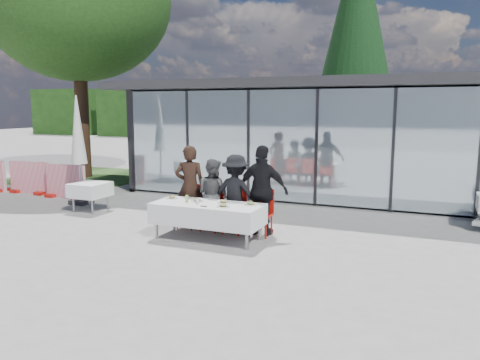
{
  "coord_description": "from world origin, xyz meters",
  "views": [
    {
      "loc": [
        3.94,
        -8.19,
        2.68
      ],
      "look_at": [
        0.01,
        1.2,
        1.09
      ],
      "focal_mm": 35.0,
      "sensor_mm": 36.0,
      "label": 1
    }
  ],
  "objects_px": {
    "diner_d": "(263,191)",
    "plate_extra": "(223,206)",
    "plate_a": "(172,197)",
    "deciduous_tree": "(76,2)",
    "plate_d": "(251,204)",
    "market_umbrella": "(78,136)",
    "dining_table": "(208,214)",
    "diner_chair_c": "(235,208)",
    "diner_chair_d": "(262,210)",
    "diner_b": "(213,194)",
    "diner_chair_a": "(190,204)",
    "plate_c": "(224,202)",
    "diner_chair_b": "(213,206)",
    "conifer_tree": "(356,29)",
    "diner_c": "(236,194)",
    "plate_b": "(197,200)",
    "folded_eyeglasses": "(204,206)",
    "juice_bottle": "(187,199)",
    "diner_a": "(190,186)",
    "spare_table_left": "(90,190)"
  },
  "relations": [
    {
      "from": "plate_a",
      "to": "plate_c",
      "type": "bearing_deg",
      "value": -0.69
    },
    {
      "from": "diner_chair_c",
      "to": "plate_b",
      "type": "relative_size",
      "value": 3.63
    },
    {
      "from": "folded_eyeglasses",
      "to": "market_umbrella",
      "type": "height_order",
      "value": "market_umbrella"
    },
    {
      "from": "market_umbrella",
      "to": "plate_b",
      "type": "bearing_deg",
      "value": -20.63
    },
    {
      "from": "diner_a",
      "to": "diner_chair_b",
      "type": "relative_size",
      "value": 1.9
    },
    {
      "from": "conifer_tree",
      "to": "diner_chair_c",
      "type": "bearing_deg",
      "value": -92.18
    },
    {
      "from": "juice_bottle",
      "to": "diner_b",
      "type": "bearing_deg",
      "value": 77.3
    },
    {
      "from": "plate_a",
      "to": "deciduous_tree",
      "type": "xyz_separation_m",
      "value": [
        -7.32,
        5.72,
        5.71
      ]
    },
    {
      "from": "plate_b",
      "to": "deciduous_tree",
      "type": "relative_size",
      "value": 0.03
    },
    {
      "from": "diner_chair_b",
      "to": "juice_bottle",
      "type": "xyz_separation_m",
      "value": [
        -0.19,
        -0.81,
        0.29
      ]
    },
    {
      "from": "plate_c",
      "to": "conifer_tree",
      "type": "bearing_deg",
      "value": 87.91
    },
    {
      "from": "diner_c",
      "to": "diner_chair_b",
      "type": "bearing_deg",
      "value": 2.17
    },
    {
      "from": "diner_c",
      "to": "deciduous_tree",
      "type": "bearing_deg",
      "value": -30.4
    },
    {
      "from": "diner_b",
      "to": "deciduous_tree",
      "type": "distance_m",
      "value": 11.07
    },
    {
      "from": "diner_b",
      "to": "diner_chair_d",
      "type": "xyz_separation_m",
      "value": [
        1.16,
        -0.02,
        -0.25
      ]
    },
    {
      "from": "plate_b",
      "to": "juice_bottle",
      "type": "bearing_deg",
      "value": -135.83
    },
    {
      "from": "diner_d",
      "to": "dining_table",
      "type": "bearing_deg",
      "value": 42.27
    },
    {
      "from": "diner_b",
      "to": "plate_d",
      "type": "distance_m",
      "value": 1.26
    },
    {
      "from": "diner_a",
      "to": "spare_table_left",
      "type": "relative_size",
      "value": 2.15
    },
    {
      "from": "diner_chair_a",
      "to": "market_umbrella",
      "type": "distance_m",
      "value": 4.4
    },
    {
      "from": "diner_chair_b",
      "to": "diner_chair_d",
      "type": "distance_m",
      "value": 1.16
    },
    {
      "from": "diner_b",
      "to": "diner_chair_d",
      "type": "distance_m",
      "value": 1.18
    },
    {
      "from": "plate_c",
      "to": "plate_extra",
      "type": "bearing_deg",
      "value": -66.51
    },
    {
      "from": "diner_a",
      "to": "diner_b",
      "type": "distance_m",
      "value": 0.59
    },
    {
      "from": "plate_b",
      "to": "conifer_tree",
      "type": "relative_size",
      "value": 0.03
    },
    {
      "from": "deciduous_tree",
      "to": "plate_c",
      "type": "bearing_deg",
      "value": -33.88
    },
    {
      "from": "diner_chair_a",
      "to": "plate_c",
      "type": "xyz_separation_m",
      "value": [
        1.11,
        -0.6,
        0.24
      ]
    },
    {
      "from": "folded_eyeglasses",
      "to": "market_umbrella",
      "type": "bearing_deg",
      "value": 156.8
    },
    {
      "from": "diner_chair_d",
      "to": "diner_chair_a",
      "type": "bearing_deg",
      "value": 180.0
    },
    {
      "from": "plate_d",
      "to": "market_umbrella",
      "type": "xyz_separation_m",
      "value": [
        -5.74,
        1.63,
        1.13
      ]
    },
    {
      "from": "diner_c",
      "to": "diner_d",
      "type": "distance_m",
      "value": 0.62
    },
    {
      "from": "plate_extra",
      "to": "spare_table_left",
      "type": "xyz_separation_m",
      "value": [
        -4.46,
        1.4,
        -0.22
      ]
    },
    {
      "from": "diner_d",
      "to": "diner_a",
      "type": "bearing_deg",
      "value": 2.12
    },
    {
      "from": "plate_d",
      "to": "plate_extra",
      "type": "bearing_deg",
      "value": -138.37
    },
    {
      "from": "market_umbrella",
      "to": "dining_table",
      "type": "bearing_deg",
      "value": -20.45
    },
    {
      "from": "diner_a",
      "to": "diner_chair_c",
      "type": "relative_size",
      "value": 1.9
    },
    {
      "from": "diner_a",
      "to": "market_umbrella",
      "type": "bearing_deg",
      "value": -32.87
    },
    {
      "from": "diner_d",
      "to": "plate_extra",
      "type": "height_order",
      "value": "diner_d"
    },
    {
      "from": "plate_a",
      "to": "deciduous_tree",
      "type": "height_order",
      "value": "deciduous_tree"
    },
    {
      "from": "diner_chair_a",
      "to": "juice_bottle",
      "type": "relative_size",
      "value": 6.45
    },
    {
      "from": "diner_chair_c",
      "to": "diner_chair_d",
      "type": "bearing_deg",
      "value": 0.0
    },
    {
      "from": "diner_c",
      "to": "folded_eyeglasses",
      "type": "bearing_deg",
      "value": 78.35
    },
    {
      "from": "diner_chair_b",
      "to": "plate_a",
      "type": "bearing_deg",
      "value": -139.07
    },
    {
      "from": "dining_table",
      "to": "folded_eyeglasses",
      "type": "bearing_deg",
      "value": -77.58
    },
    {
      "from": "spare_table_left",
      "to": "plate_c",
      "type": "bearing_deg",
      "value": -13.76
    },
    {
      "from": "diner_a",
      "to": "plate_b",
      "type": "height_order",
      "value": "diner_a"
    },
    {
      "from": "folded_eyeglasses",
      "to": "dining_table",
      "type": "bearing_deg",
      "value": 102.42
    },
    {
      "from": "plate_a",
      "to": "deciduous_tree",
      "type": "distance_m",
      "value": 10.9
    },
    {
      "from": "plate_d",
      "to": "conifer_tree",
      "type": "distance_m",
      "value": 13.72
    },
    {
      "from": "diner_chair_b",
      "to": "spare_table_left",
      "type": "bearing_deg",
      "value": 173.11
    }
  ]
}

